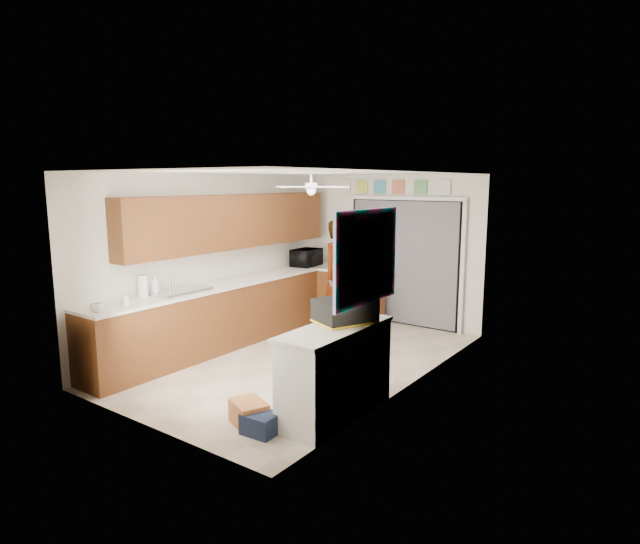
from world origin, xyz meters
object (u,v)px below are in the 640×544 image
Objects in this scene: cardboard_box at (249,413)px; dog at (342,328)px; cup at (96,308)px; man at (339,275)px; microwave at (306,258)px; suitcase at (345,311)px; navy_crate at (261,423)px; paper_towel_roll at (143,286)px; soap_bottle at (155,284)px.

cardboard_box is 0.61× the size of dog.
man reaches higher than cup.
man is (0.84, -0.22, -0.19)m from microwave.
microwave is 4.02m from cup.
suitcase is 3.09m from man.
navy_crate is (2.20, 0.29, -0.89)m from cup.
man reaches higher than microwave.
microwave reaches higher than navy_crate.
dog reaches higher than cardboard_box.
paper_towel_roll is 2.80m from suitcase.
paper_towel_roll is 2.46m from cardboard_box.
paper_towel_roll is at bearing 171.13° from microwave.
suitcase is (2.52, 1.26, 0.07)m from cup.
navy_crate is at bearing -17.49° from cardboard_box.
cup is 2.82m from suitcase.
navy_crate is at bearing -71.21° from dog.
paper_towel_roll is at bearing -146.57° from suitcase.
dog is at bearing -132.99° from man.
cardboard_box is 2.89m from dog.
man is (0.98, 2.83, -0.18)m from soap_bottle.
soap_bottle is at bearing -123.58° from dog.
microwave is at bearing 121.39° from navy_crate.
suitcase is 1.49× the size of cardboard_box.
paper_towel_roll reaches higher than cardboard_box.
man is at bearing 71.54° from paper_towel_roll.
cardboard_box is (1.98, 0.36, -0.87)m from cup.
cardboard_box is (2.22, -0.44, -0.96)m from paper_towel_roll.
suitcase is at bearing -55.59° from dog.
soap_bottle is 1.01× the size of paper_towel_roll.
navy_crate is (2.28, -3.73, -0.99)m from microwave.
man reaches higher than cardboard_box.
soap_bottle is 0.16× the size of man.
man is (1.00, 3.00, -0.18)m from paper_towel_roll.
soap_bottle is 0.17m from paper_towel_roll.
navy_crate is at bearing 7.45° from cup.
cup is (0.22, -0.97, -0.09)m from soap_bottle.
paper_towel_roll reaches higher than dog.
soap_bottle is 0.85× the size of navy_crate.
cardboard_box is at bearing 10.18° from cup.
navy_crate is 3.88m from man.
microwave is 3.22m from paper_towel_roll.
man is (-1.76, 2.54, -0.17)m from suitcase.
cardboard_box is at bearing -149.59° from man.
navy_crate is (2.42, -0.68, -0.98)m from soap_bottle.
suitcase is (2.60, -2.76, -0.02)m from microwave.
paper_towel_roll is at bearing -98.15° from soap_bottle.
navy_crate is at bearing -84.26° from suitcase.
cup is 0.22× the size of suitcase.
dog is (-1.28, 1.88, -0.82)m from suitcase.
suitcase is at bearing -142.68° from microwave.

